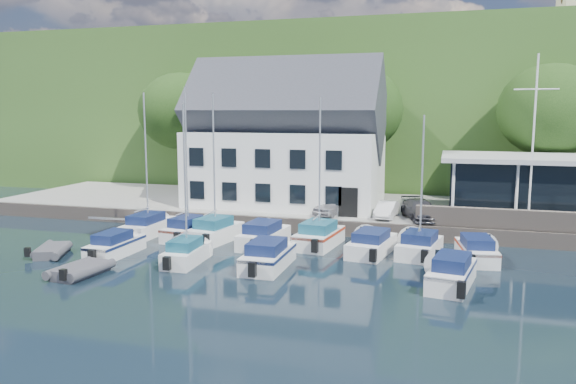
% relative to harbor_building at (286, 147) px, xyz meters
% --- Properties ---
extents(ground, '(180.00, 180.00, 0.00)m').
position_rel_harbor_building_xyz_m(ground, '(7.00, -16.50, -5.35)').
color(ground, black).
rests_on(ground, ground).
extents(quay, '(60.00, 13.00, 1.00)m').
position_rel_harbor_building_xyz_m(quay, '(7.00, 1.00, -4.85)').
color(quay, gray).
rests_on(quay, ground).
extents(quay_face, '(60.00, 0.30, 1.00)m').
position_rel_harbor_building_xyz_m(quay_face, '(7.00, -5.50, -4.85)').
color(quay_face, '#6F6258').
rests_on(quay_face, ground).
extents(hillside, '(160.00, 75.00, 16.00)m').
position_rel_harbor_building_xyz_m(hillside, '(7.00, 45.50, 2.65)').
color(hillside, '#385921').
rests_on(hillside, ground).
extents(field_patch, '(50.00, 30.00, 0.30)m').
position_rel_harbor_building_xyz_m(field_patch, '(15.00, 53.50, 10.80)').
color(field_patch, '#556432').
rests_on(field_patch, hillside).
extents(harbor_building, '(14.40, 8.20, 8.70)m').
position_rel_harbor_building_xyz_m(harbor_building, '(0.00, 0.00, 0.00)').
color(harbor_building, white).
rests_on(harbor_building, quay).
extents(club_pavilion, '(13.20, 7.20, 4.10)m').
position_rel_harbor_building_xyz_m(club_pavilion, '(18.00, -0.50, -2.30)').
color(club_pavilion, black).
rests_on(club_pavilion, quay).
extents(seawall, '(18.00, 0.50, 1.20)m').
position_rel_harbor_building_xyz_m(seawall, '(19.00, -5.10, -3.75)').
color(seawall, '#6F6258').
rests_on(seawall, quay).
extents(gangway, '(1.20, 6.00, 1.40)m').
position_rel_harbor_building_xyz_m(gangway, '(-9.50, -7.50, -5.35)').
color(gangway, silver).
rests_on(gangway, ground).
extents(car_silver, '(2.46, 3.87, 1.23)m').
position_rel_harbor_building_xyz_m(car_silver, '(4.30, -3.36, -3.74)').
color(car_silver, '#B6B6BB').
rests_on(car_silver, quay).
extents(car_white, '(1.45, 3.40, 1.09)m').
position_rel_harbor_building_xyz_m(car_white, '(8.02, -3.48, -3.81)').
color(car_white, silver).
rests_on(car_white, quay).
extents(car_dgrey, '(3.14, 4.75, 1.28)m').
position_rel_harbor_building_xyz_m(car_dgrey, '(10.18, -3.42, -3.71)').
color(car_dgrey, '#303035').
rests_on(car_dgrey, quay).
extents(car_blue, '(1.50, 3.49, 1.18)m').
position_rel_harbor_building_xyz_m(car_blue, '(12.81, -2.92, -3.76)').
color(car_blue, '#2F4F90').
rests_on(car_blue, quay).
extents(flagpole, '(2.50, 0.20, 10.42)m').
position_rel_harbor_building_xyz_m(flagpole, '(16.70, -4.00, 0.86)').
color(flagpole, white).
rests_on(flagpole, quay).
extents(tree_0, '(7.65, 7.65, 10.45)m').
position_rel_harbor_building_xyz_m(tree_0, '(-11.58, 5.82, 0.88)').
color(tree_0, '#18330F').
rests_on(tree_0, quay).
extents(tree_1, '(7.00, 7.00, 9.56)m').
position_rel_harbor_building_xyz_m(tree_1, '(-4.62, 6.16, 0.43)').
color(tree_1, '#18330F').
rests_on(tree_1, quay).
extents(tree_2, '(7.81, 7.81, 10.67)m').
position_rel_harbor_building_xyz_m(tree_2, '(4.32, 5.29, 0.99)').
color(tree_2, '#18330F').
rests_on(tree_2, quay).
extents(tree_4, '(7.73, 7.73, 10.57)m').
position_rel_harbor_building_xyz_m(tree_4, '(19.05, 5.39, 0.93)').
color(tree_4, '#18330F').
rests_on(tree_4, quay).
extents(boat_r1_0, '(2.06, 6.62, 8.94)m').
position_rel_harbor_building_xyz_m(boat_r1_0, '(-6.87, -8.61, -0.88)').
color(boat_r1_0, white).
rests_on(boat_r1_0, ground).
extents(boat_r1_1, '(2.69, 5.92, 8.97)m').
position_rel_harbor_building_xyz_m(boat_r1_1, '(-3.84, -8.94, -0.87)').
color(boat_r1_1, white).
rests_on(boat_r1_1, ground).
extents(boat_r1_2, '(3.03, 6.13, 9.55)m').
position_rel_harbor_building_xyz_m(boat_r1_2, '(-1.94, -9.07, -0.58)').
color(boat_r1_2, white).
rests_on(boat_r1_2, ground).
extents(boat_r1_3, '(2.58, 6.35, 1.53)m').
position_rel_harbor_building_xyz_m(boat_r1_3, '(1.35, -9.36, -4.58)').
color(boat_r1_3, white).
rests_on(boat_r1_3, ground).
extents(boat_r1_4, '(2.87, 6.26, 9.46)m').
position_rel_harbor_building_xyz_m(boat_r1_4, '(4.56, -8.53, -0.62)').
color(boat_r1_4, white).
rests_on(boat_r1_4, ground).
extents(boat_r1_5, '(3.03, 6.50, 1.40)m').
position_rel_harbor_building_xyz_m(boat_r1_5, '(7.83, -9.42, -4.65)').
color(boat_r1_5, white).
rests_on(boat_r1_5, ground).
extents(boat_r1_6, '(3.02, 5.79, 8.73)m').
position_rel_harbor_building_xyz_m(boat_r1_6, '(10.49, -9.20, -0.99)').
color(boat_r1_6, white).
rests_on(boat_r1_6, ground).
extents(boat_r1_7, '(2.71, 5.97, 1.39)m').
position_rel_harbor_building_xyz_m(boat_r1_7, '(13.50, -9.31, -4.66)').
color(boat_r1_7, white).
rests_on(boat_r1_7, ground).
extents(boat_r2_0, '(1.80, 5.84, 1.40)m').
position_rel_harbor_building_xyz_m(boat_r2_0, '(-5.97, -13.80, -4.65)').
color(boat_r2_0, white).
rests_on(boat_r2_0, ground).
extents(boat_r2_1, '(1.89, 5.44, 8.37)m').
position_rel_harbor_building_xyz_m(boat_r2_1, '(-1.39, -14.12, -1.16)').
color(boat_r2_1, white).
rests_on(boat_r2_1, ground).
extents(boat_r2_2, '(2.10, 6.27, 1.50)m').
position_rel_harbor_building_xyz_m(boat_r2_2, '(3.06, -13.78, -4.60)').
color(boat_r2_2, white).
rests_on(boat_r2_2, ground).
extents(boat_r2_4, '(2.86, 6.32, 1.54)m').
position_rel_harbor_building_xyz_m(boat_r2_4, '(12.20, -14.35, -4.58)').
color(boat_r2_4, white).
rests_on(boat_r2_4, ground).
extents(dinghy_0, '(2.83, 3.48, 0.70)m').
position_rel_harbor_building_xyz_m(dinghy_0, '(-9.45, -14.73, -5.00)').
color(dinghy_0, '#3E3D43').
rests_on(dinghy_0, ground).
extents(dinghy_1, '(2.26, 3.39, 0.74)m').
position_rel_harbor_building_xyz_m(dinghy_1, '(-5.43, -17.68, -4.98)').
color(dinghy_1, '#3E3D43').
rests_on(dinghy_1, ground).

